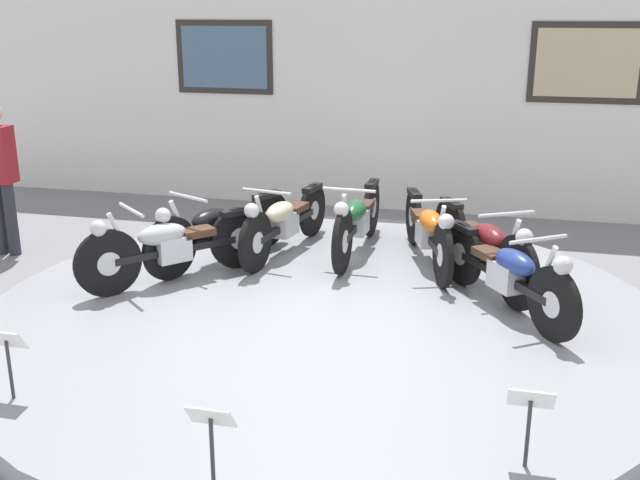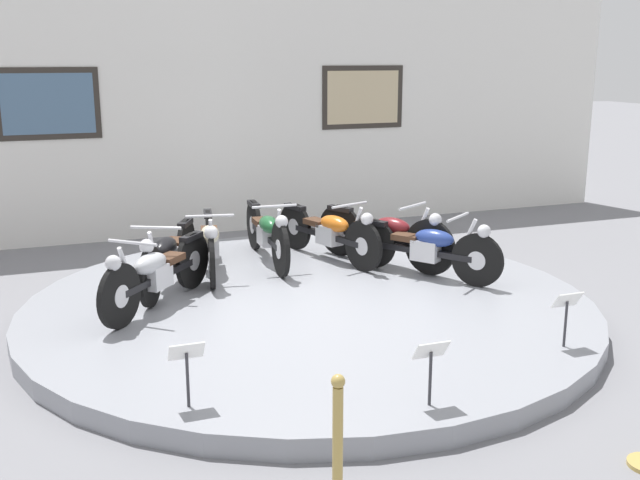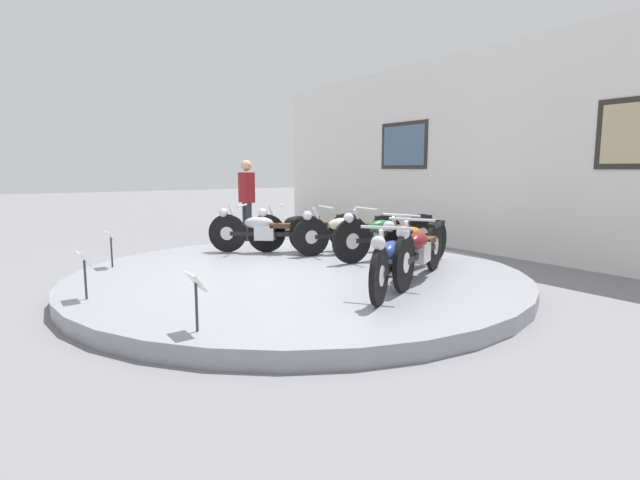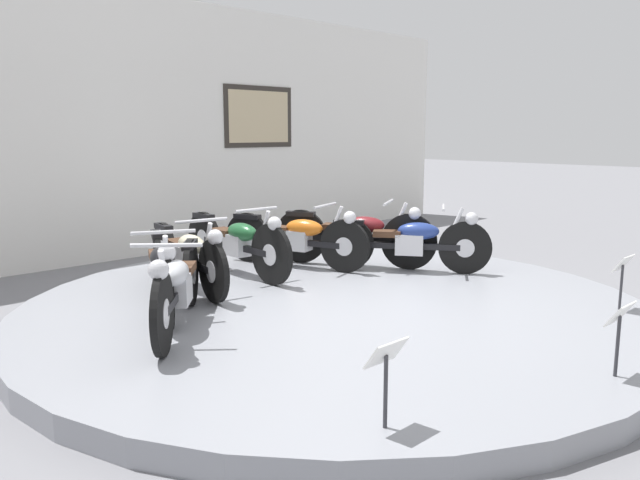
% 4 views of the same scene
% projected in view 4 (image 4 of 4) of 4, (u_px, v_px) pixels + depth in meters
% --- Properties ---
extents(ground_plane, '(60.00, 60.00, 0.00)m').
position_uv_depth(ground_plane, '(334.00, 319.00, 6.08)').
color(ground_plane, slate).
extents(display_platform, '(5.98, 5.98, 0.18)m').
position_uv_depth(display_platform, '(335.00, 310.00, 6.07)').
color(display_platform, gray).
rests_on(display_platform, ground_plane).
extents(back_wall, '(14.00, 0.22, 3.72)m').
position_uv_depth(back_wall, '(120.00, 127.00, 8.76)').
color(back_wall, white).
rests_on(back_wall, ground_plane).
extents(motorcycle_silver, '(1.34, 1.52, 0.79)m').
position_uv_depth(motorcycle_silver, '(177.00, 284.00, 5.13)').
color(motorcycle_silver, black).
rests_on(motorcycle_silver, display_platform).
extents(motorcycle_black, '(0.92, 1.80, 0.79)m').
position_uv_depth(motorcycle_black, '(162.00, 268.00, 5.73)').
color(motorcycle_black, black).
rests_on(motorcycle_black, display_platform).
extents(motorcycle_cream, '(0.55, 1.94, 0.78)m').
position_uv_depth(motorcycle_cream, '(188.00, 254.00, 6.44)').
color(motorcycle_cream, black).
rests_on(motorcycle_cream, display_platform).
extents(motorcycle_green, '(0.54, 2.01, 0.81)m').
position_uv_depth(motorcycle_green, '(237.00, 241.00, 7.08)').
color(motorcycle_green, black).
rests_on(motorcycle_green, display_platform).
extents(motorcycle_orange, '(0.73, 1.89, 0.79)m').
position_uv_depth(motorcycle_orange, '(297.00, 236.00, 7.49)').
color(motorcycle_orange, black).
rests_on(motorcycle_orange, display_platform).
extents(motorcycle_maroon, '(1.03, 1.78, 0.81)m').
position_uv_depth(motorcycle_maroon, '(357.00, 234.00, 7.55)').
color(motorcycle_maroon, black).
rests_on(motorcycle_maroon, display_platform).
extents(motorcycle_blue, '(1.17, 1.63, 0.78)m').
position_uv_depth(motorcycle_blue, '(410.00, 240.00, 7.25)').
color(motorcycle_blue, black).
rests_on(motorcycle_blue, display_platform).
extents(info_placard_front_left, '(0.26, 0.11, 0.51)m').
position_uv_depth(info_placard_front_left, '(386.00, 365.00, 3.39)').
color(info_placard_front_left, '#333338').
rests_on(info_placard_front_left, display_platform).
extents(info_placard_front_centre, '(0.26, 0.11, 0.51)m').
position_uv_depth(info_placard_front_centre, '(619.00, 324.00, 4.12)').
color(info_placard_front_centre, '#333338').
rests_on(info_placard_front_centre, display_platform).
extents(info_placard_front_right, '(0.26, 0.11, 0.51)m').
position_uv_depth(info_placard_front_right, '(622.00, 270.00, 5.69)').
color(info_placard_front_right, '#333338').
rests_on(info_placard_front_right, display_platform).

